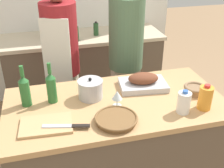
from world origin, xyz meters
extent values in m
cube|color=brown|center=(0.00, 0.00, 0.43)|extent=(1.51, 0.76, 0.87)
cube|color=tan|center=(0.00, 0.00, 0.89)|extent=(1.55, 0.78, 0.04)
cube|color=brown|center=(0.00, 1.48, 0.43)|extent=(1.80, 0.58, 0.87)
cube|color=beige|center=(0.00, 1.48, 0.89)|extent=(1.85, 0.60, 0.04)
cube|color=#BCBCC1|center=(0.25, 0.15, 0.93)|extent=(0.38, 0.27, 0.04)
ellipsoid|color=brown|center=(0.25, 0.15, 0.99)|extent=(0.25, 0.17, 0.08)
cylinder|color=brown|center=(-0.06, -0.23, 0.92)|extent=(0.25, 0.25, 0.03)
torus|color=brown|center=(-0.06, -0.23, 0.94)|extent=(0.27, 0.27, 0.01)
cube|color=tan|center=(-0.49, -0.17, 0.92)|extent=(0.33, 0.23, 0.02)
cylinder|color=#B7B7BC|center=(-0.16, 0.10, 0.97)|extent=(0.18, 0.18, 0.12)
cylinder|color=#B7B7BC|center=(-0.16, 0.10, 1.04)|extent=(0.18, 0.18, 0.01)
sphere|color=black|center=(-0.16, 0.10, 1.06)|extent=(0.02, 0.02, 0.02)
cylinder|color=#846647|center=(0.59, -0.03, 0.93)|extent=(0.15, 0.15, 0.05)
torus|color=#846647|center=(0.59, -0.03, 0.95)|extent=(0.16, 0.16, 0.02)
cylinder|color=orange|center=(0.55, -0.23, 0.99)|extent=(0.09, 0.09, 0.16)
cylinder|color=red|center=(0.55, -0.23, 1.08)|extent=(0.04, 0.04, 0.02)
cylinder|color=white|center=(0.40, -0.24, 0.98)|extent=(0.09, 0.09, 0.15)
cylinder|color=#3360B2|center=(0.40, -0.24, 1.06)|extent=(0.04, 0.04, 0.02)
cylinder|color=#28662D|center=(-0.43, 0.11, 1.00)|extent=(0.07, 0.07, 0.18)
cone|color=#28662D|center=(-0.43, 0.11, 1.11)|extent=(0.07, 0.07, 0.04)
cylinder|color=#28662D|center=(-0.43, 0.11, 1.16)|extent=(0.03, 0.03, 0.08)
cylinder|color=#28662D|center=(-0.61, 0.11, 1.00)|extent=(0.07, 0.07, 0.18)
cone|color=#28662D|center=(-0.61, 0.11, 1.11)|extent=(0.07, 0.07, 0.04)
cylinder|color=#28662D|center=(-0.61, 0.11, 1.17)|extent=(0.03, 0.03, 0.08)
cylinder|color=silver|center=(-0.01, -0.06, 0.91)|extent=(0.07, 0.07, 0.00)
cylinder|color=silver|center=(-0.01, -0.06, 0.94)|extent=(0.01, 0.01, 0.05)
cone|color=silver|center=(-0.01, -0.06, 0.99)|extent=(0.07, 0.07, 0.06)
cube|color=#B7B7BC|center=(-0.43, -0.21, 0.93)|extent=(0.18, 0.07, 0.01)
cube|color=black|center=(-0.29, -0.25, 0.93)|extent=(0.11, 0.05, 0.01)
cube|color=silver|center=(-0.38, 1.47, 0.94)|extent=(0.18, 0.14, 0.06)
cylinder|color=#B7B7BC|center=(-0.40, 1.47, 1.01)|extent=(0.13, 0.13, 0.10)
cube|color=silver|center=(-0.31, 1.47, 1.05)|extent=(0.05, 0.08, 0.17)
cube|color=silver|center=(-0.38, 1.47, 1.17)|extent=(0.17, 0.08, 0.09)
cylinder|color=#234C28|center=(-0.10, 1.32, 0.99)|extent=(0.07, 0.07, 0.16)
cylinder|color=black|center=(-0.10, 1.32, 1.08)|extent=(0.03, 0.03, 0.02)
cylinder|color=#234C28|center=(0.15, 1.45, 0.98)|extent=(0.06, 0.06, 0.14)
cylinder|color=black|center=(0.15, 1.45, 1.06)|extent=(0.02, 0.02, 0.02)
cube|color=beige|center=(-0.30, 0.82, 0.39)|extent=(0.30, 0.25, 0.79)
cylinder|color=maroon|center=(-0.30, 0.82, 1.11)|extent=(0.32, 0.32, 0.66)
cube|color=silver|center=(-0.35, 0.68, 0.93)|extent=(0.24, 0.10, 0.83)
cube|color=beige|center=(0.30, 0.77, 0.40)|extent=(0.27, 0.20, 0.80)
cylinder|color=#4C6B4C|center=(0.30, 0.77, 1.14)|extent=(0.33, 0.33, 0.67)
camera|label=1|loc=(-0.45, -1.62, 1.96)|focal=45.00mm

